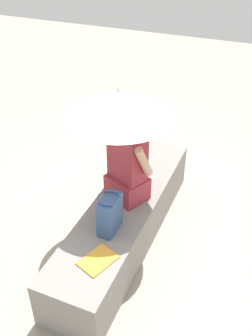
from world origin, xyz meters
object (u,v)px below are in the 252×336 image
at_px(person_seated, 127,162).
at_px(parasol, 118,103).
at_px(handbag_black, 110,214).
at_px(magazine, 98,260).

distance_m(person_seated, parasol, 0.56).
xyz_separation_m(person_seated, parasol, (0.02, -0.07, 0.55)).
height_order(person_seated, handbag_black, person_seated).
distance_m(person_seated, magazine, 0.90).
relative_size(person_seated, handbag_black, 2.63).
bearing_deg(person_seated, handbag_black, 4.64).
distance_m(person_seated, handbag_black, 0.51).
relative_size(parasol, handbag_black, 3.14).
distance_m(parasol, magazine, 1.24).
height_order(person_seated, parasol, parasol).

